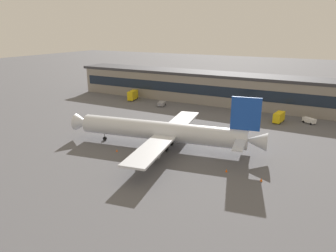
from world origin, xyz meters
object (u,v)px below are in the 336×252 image
Objects in this scene: traffic_cone_0 at (226,171)px; traffic_cone_1 at (261,180)px; traffic_cone_2 at (117,150)px; follow_me_car at (309,120)px; stair_truck at (279,117)px; catering_truck at (133,95)px; pushback_tractor at (162,104)px; airliner at (164,131)px.

traffic_cone_1 is (8.01, -0.82, 0.01)m from traffic_cone_0.
traffic_cone_0 is 1.08× the size of traffic_cone_2.
traffic_cone_2 is at bearing -178.47° from traffic_cone_1.
follow_me_car reaches higher than traffic_cone_0.
catering_truck is (-64.93, 5.94, 0.31)m from stair_truck.
follow_me_car is 7.34× the size of traffic_cone_2.
pushback_tractor is 7.48× the size of traffic_cone_1.
traffic_cone_1 is at bearing -84.36° from stair_truck.
stair_truck is at bearing 59.73° from airliner.
airliner is 29.19m from traffic_cone_1.
stair_truck is 1.34× the size of follow_me_car.
traffic_cone_0 is at bearing -18.60° from airliner.
catering_truck is (-41.72, 45.71, -2.40)m from airliner.
catering_truck is at bearing 174.77° from stair_truck.
traffic_cone_2 is at bearing -59.40° from catering_truck.
traffic_cone_2 is (14.73, -50.18, -0.73)m from pushback_tractor.
traffic_cone_2 is (-32.85, -48.28, -1.66)m from stair_truck.
airliner is at bearing -120.27° from stair_truck.
stair_truck is at bearing 95.64° from traffic_cone_1.
catering_truck is (-74.29, 1.94, 1.20)m from follow_me_car.
airliner is 61.93m from catering_truck.
stair_truck is at bearing 55.76° from traffic_cone_2.
traffic_cone_2 is at bearing -138.57° from airliner.
stair_truck reaches higher than traffic_cone_1.
follow_me_car is at bearing 23.17° from stair_truck.
traffic_cone_2 is at bearing -73.64° from pushback_tractor.
traffic_cone_2 is at bearing -128.92° from follow_me_car.
airliner is 21.41m from traffic_cone_0.
traffic_cone_1 is at bearing -95.23° from follow_me_car.
airliner reaches higher than traffic_cone_0.
stair_truck is 8.77× the size of traffic_cone_1.
catering_truck is at bearing 120.60° from traffic_cone_2.
catering_truck is (-17.34, 4.04, 1.24)m from pushback_tractor.
pushback_tractor is 7.77× the size of traffic_cone_0.
traffic_cone_1 is at bearing -43.27° from pushback_tractor.
traffic_cone_1 is (27.88, -7.51, -4.33)m from airliner.
catering_truck is 10.63× the size of traffic_cone_1.
stair_truck reaches higher than follow_me_car.
airliner is 11.60× the size of follow_me_car.
traffic_cone_0 is (19.87, -6.69, -4.34)m from airliner.
follow_me_car is 52.04m from traffic_cone_0.
airliner is at bearing -47.62° from catering_truck.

